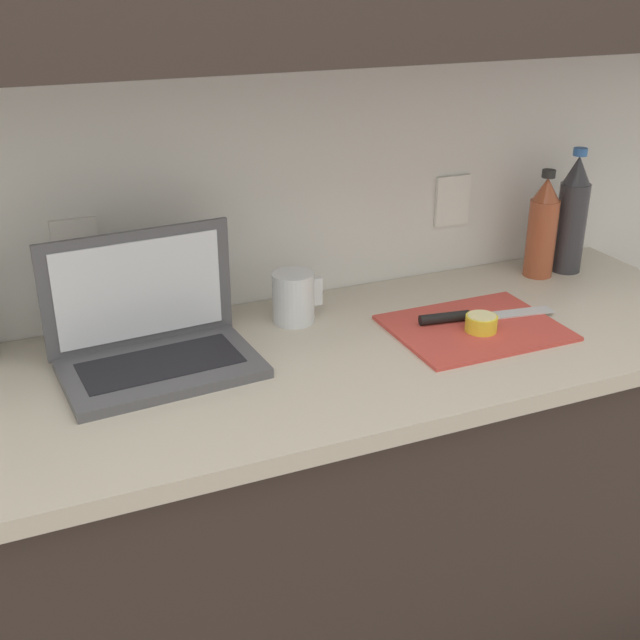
{
  "coord_description": "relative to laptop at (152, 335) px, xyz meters",
  "views": [
    {
      "loc": [
        -0.37,
        -1.29,
        1.59
      ],
      "look_at": [
        0.18,
        -0.01,
        0.96
      ],
      "focal_mm": 45.0,
      "sensor_mm": 36.0,
      "label": 1
    }
  ],
  "objects": [
    {
      "name": "knife",
      "position": [
        0.64,
        -0.08,
        -0.04
      ],
      "size": [
        0.31,
        0.07,
        0.02
      ],
      "rotation": [
        0.0,
        0.0,
        -0.14
      ],
      "color": "silver",
      "rests_on": "cutting_board"
    },
    {
      "name": "counter_unit",
      "position": [
        0.1,
        -0.09,
        -0.49
      ],
      "size": [
        2.2,
        0.6,
        0.88
      ],
      "color": "#332823",
      "rests_on": "ground_plane"
    },
    {
      "name": "bottle_green_soda",
      "position": [
        0.96,
        0.1,
        0.06
      ],
      "size": [
        0.07,
        0.07,
        0.26
      ],
      "color": "#A34C2D",
      "rests_on": "counter_unit"
    },
    {
      "name": "measuring_cup",
      "position": [
        0.32,
        0.08,
        -0.0
      ],
      "size": [
        0.11,
        0.09,
        0.11
      ],
      "color": "silver",
      "rests_on": "counter_unit"
    },
    {
      "name": "laptop",
      "position": [
        0.0,
        0.0,
        0.0
      ],
      "size": [
        0.38,
        0.26,
        0.25
      ],
      "rotation": [
        0.0,
        0.0,
        0.07
      ],
      "color": "#515156",
      "rests_on": "counter_unit"
    },
    {
      "name": "cutting_board",
      "position": [
        0.65,
        -0.11,
        -0.05
      ],
      "size": [
        0.34,
        0.27,
        0.01
      ],
      "primitive_type": "cube",
      "color": "#D1473D",
      "rests_on": "counter_unit"
    },
    {
      "name": "lemon_half_cut",
      "position": [
        0.65,
        -0.14,
        -0.03
      ],
      "size": [
        0.07,
        0.07,
        0.03
      ],
      "color": "yellow",
      "rests_on": "cutting_board"
    },
    {
      "name": "bottle_oil_tall",
      "position": [
        1.05,
        0.1,
        0.08
      ],
      "size": [
        0.07,
        0.07,
        0.3
      ],
      "color": "#333338",
      "rests_on": "counter_unit"
    }
  ]
}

